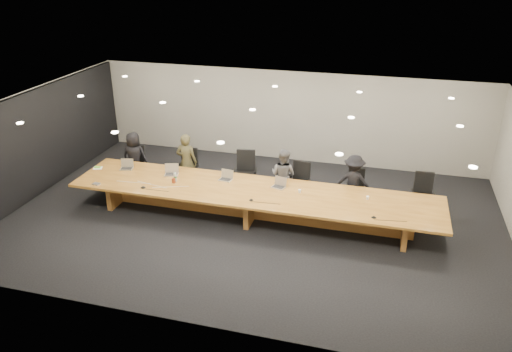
# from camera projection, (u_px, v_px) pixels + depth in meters

# --- Properties ---
(ground) EXTENTS (12.00, 12.00, 0.00)m
(ground) POSITION_uv_depth(u_px,v_px,m) (253.00, 218.00, 12.35)
(ground) COLOR black
(ground) RESTS_ON ground
(back_wall) EXTENTS (12.00, 0.02, 2.80)m
(back_wall) POSITION_uv_depth(u_px,v_px,m) (288.00, 116.00, 15.30)
(back_wall) COLOR #BCB6AB
(back_wall) RESTS_ON ground
(left_wall_panel) EXTENTS (0.08, 7.84, 2.74)m
(left_wall_panel) POSITION_uv_depth(u_px,v_px,m) (37.00, 143.00, 13.22)
(left_wall_panel) COLOR black
(left_wall_panel) RESTS_ON ground
(conference_table) EXTENTS (9.00, 1.80, 0.75)m
(conference_table) POSITION_uv_depth(u_px,v_px,m) (253.00, 199.00, 12.14)
(conference_table) COLOR brown
(conference_table) RESTS_ON ground
(chair_far_left) EXTENTS (0.64, 0.64, 1.05)m
(chair_far_left) POSITION_uv_depth(u_px,v_px,m) (136.00, 165.00, 14.06)
(chair_far_left) COLOR black
(chair_far_left) RESTS_ON ground
(chair_left) EXTENTS (0.57, 0.57, 1.12)m
(chair_left) POSITION_uv_depth(u_px,v_px,m) (187.00, 169.00, 13.73)
(chair_left) COLOR black
(chair_left) RESTS_ON ground
(chair_mid_left) EXTENTS (0.71, 0.71, 1.20)m
(chair_mid_left) POSITION_uv_depth(u_px,v_px,m) (245.00, 173.00, 13.37)
(chair_mid_left) COLOR black
(chair_mid_left) RESTS_ON ground
(chair_mid_right) EXTENTS (0.63, 0.63, 1.10)m
(chair_mid_right) POSITION_uv_depth(u_px,v_px,m) (299.00, 183.00, 12.92)
(chair_mid_right) COLOR black
(chair_mid_right) RESTS_ON ground
(chair_right) EXTENTS (0.56, 0.56, 0.99)m
(chair_right) POSITION_uv_depth(u_px,v_px,m) (356.00, 188.00, 12.76)
(chair_right) COLOR black
(chair_right) RESTS_ON ground
(chair_far_right) EXTENTS (0.58, 0.58, 1.09)m
(chair_far_right) POSITION_uv_depth(u_px,v_px,m) (423.00, 195.00, 12.29)
(chair_far_right) COLOR black
(chair_far_right) RESTS_ON ground
(person_a) EXTENTS (0.76, 0.54, 1.47)m
(person_a) POSITION_uv_depth(u_px,v_px,m) (135.00, 157.00, 14.03)
(person_a) COLOR black
(person_a) RESTS_ON ground
(person_b) EXTENTS (0.59, 0.39, 1.60)m
(person_b) POSITION_uv_depth(u_px,v_px,m) (187.00, 162.00, 13.54)
(person_b) COLOR #3A361F
(person_b) RESTS_ON ground
(person_c) EXTENTS (0.84, 0.74, 1.44)m
(person_c) POSITION_uv_depth(u_px,v_px,m) (283.00, 175.00, 12.94)
(person_c) COLOR #555456
(person_c) RESTS_ON ground
(person_d) EXTENTS (0.94, 0.56, 1.43)m
(person_d) POSITION_uv_depth(u_px,v_px,m) (353.00, 182.00, 12.57)
(person_d) COLOR black
(person_d) RESTS_ON ground
(laptop_a) EXTENTS (0.37, 0.31, 0.26)m
(laptop_a) POSITION_uv_depth(u_px,v_px,m) (126.00, 165.00, 13.17)
(laptop_a) COLOR tan
(laptop_a) RESTS_ON conference_table
(laptop_b) EXTENTS (0.41, 0.35, 0.28)m
(laptop_b) POSITION_uv_depth(u_px,v_px,m) (171.00, 170.00, 12.82)
(laptop_b) COLOR #C6B197
(laptop_b) RESTS_ON conference_table
(laptop_c) EXTENTS (0.35, 0.27, 0.25)m
(laptop_c) POSITION_uv_depth(u_px,v_px,m) (225.00, 175.00, 12.54)
(laptop_c) COLOR beige
(laptop_c) RESTS_ON conference_table
(laptop_d) EXTENTS (0.37, 0.31, 0.25)m
(laptop_d) POSITION_uv_depth(u_px,v_px,m) (278.00, 183.00, 12.14)
(laptop_d) COLOR tan
(laptop_d) RESTS_ON conference_table
(water_bottle) EXTENTS (0.08, 0.08, 0.23)m
(water_bottle) POSITION_uv_depth(u_px,v_px,m) (175.00, 177.00, 12.48)
(water_bottle) COLOR #B3C3BD
(water_bottle) RESTS_ON conference_table
(amber_mug) EXTENTS (0.12, 0.12, 0.11)m
(amber_mug) POSITION_uv_depth(u_px,v_px,m) (174.00, 181.00, 12.42)
(amber_mug) COLOR maroon
(amber_mug) RESTS_ON conference_table
(paper_cup_near) EXTENTS (0.08, 0.08, 0.08)m
(paper_cup_near) POSITION_uv_depth(u_px,v_px,m) (300.00, 191.00, 11.91)
(paper_cup_near) COLOR silver
(paper_cup_near) RESTS_ON conference_table
(paper_cup_far) EXTENTS (0.08, 0.08, 0.08)m
(paper_cup_far) POSITION_uv_depth(u_px,v_px,m) (368.00, 198.00, 11.60)
(paper_cup_far) COLOR white
(paper_cup_far) RESTS_ON conference_table
(notepad) EXTENTS (0.28, 0.26, 0.01)m
(notepad) POSITION_uv_depth(u_px,v_px,m) (98.00, 168.00, 13.27)
(notepad) COLOR white
(notepad) RESTS_ON conference_table
(lime_gadget) EXTENTS (0.17, 0.12, 0.03)m
(lime_gadget) POSITION_uv_depth(u_px,v_px,m) (97.00, 167.00, 13.28)
(lime_gadget) COLOR #74D238
(lime_gadget) RESTS_ON notepad
(av_box) EXTENTS (0.19, 0.15, 0.03)m
(av_box) POSITION_uv_depth(u_px,v_px,m) (96.00, 184.00, 12.35)
(av_box) COLOR #ACABB0
(av_box) RESTS_ON conference_table
(mic_left) EXTENTS (0.17, 0.17, 0.03)m
(mic_left) POSITION_uv_depth(u_px,v_px,m) (143.00, 187.00, 12.18)
(mic_left) COLOR black
(mic_left) RESTS_ON conference_table
(mic_center) EXTENTS (0.11, 0.11, 0.03)m
(mic_center) POSITION_uv_depth(u_px,v_px,m) (251.00, 200.00, 11.57)
(mic_center) COLOR black
(mic_center) RESTS_ON conference_table
(mic_right) EXTENTS (0.14, 0.14, 0.03)m
(mic_right) POSITION_uv_depth(u_px,v_px,m) (374.00, 217.00, 10.81)
(mic_right) COLOR black
(mic_right) RESTS_ON conference_table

